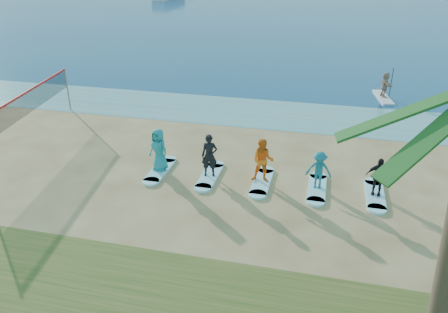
% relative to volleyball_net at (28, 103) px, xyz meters
% --- Properties ---
extents(ground, '(600.00, 600.00, 0.00)m').
position_rel_volleyball_net_xyz_m(ground, '(10.57, -3.99, -1.90)').
color(ground, tan).
rests_on(ground, ground).
extents(shallow_water, '(600.00, 600.00, 0.00)m').
position_rel_volleyball_net_xyz_m(shallow_water, '(10.57, 6.51, -1.90)').
color(shallow_water, teal).
rests_on(shallow_water, ground).
extents(volleyball_net, '(1.49, 8.98, 2.50)m').
position_rel_volleyball_net_xyz_m(volleyball_net, '(0.00, 0.00, 0.00)').
color(volleyball_net, gray).
rests_on(volleyball_net, ground).
extents(paddleboard, '(1.14, 3.07, 0.12)m').
position_rel_volleyball_net_xyz_m(paddleboard, '(17.60, 11.18, -1.84)').
color(paddleboard, silver).
rests_on(paddleboard, ground).
extents(paddleboarder, '(0.82, 1.51, 1.55)m').
position_rel_volleyball_net_xyz_m(paddleboarder, '(17.60, 11.18, -1.01)').
color(paddleboarder, tan).
rests_on(paddleboarder, paddleboard).
extents(surfboard_0, '(0.70, 2.20, 0.09)m').
position_rel_volleyball_net_xyz_m(surfboard_0, '(7.42, -1.82, -1.86)').
color(surfboard_0, '#A4F2FF').
rests_on(surfboard_0, ground).
extents(student_0, '(1.06, 0.88, 1.85)m').
position_rel_volleyball_net_xyz_m(student_0, '(7.42, -1.82, -0.89)').
color(student_0, teal).
rests_on(student_0, surfboard_0).
extents(surfboard_1, '(0.70, 2.20, 0.09)m').
position_rel_volleyball_net_xyz_m(surfboard_1, '(9.64, -1.82, -1.86)').
color(surfboard_1, '#A4F2FF').
rests_on(surfboard_1, ground).
extents(student_1, '(0.72, 0.54, 1.80)m').
position_rel_volleyball_net_xyz_m(student_1, '(9.64, -1.82, -0.91)').
color(student_1, black).
rests_on(student_1, surfboard_1).
extents(surfboard_2, '(0.70, 2.20, 0.09)m').
position_rel_volleyball_net_xyz_m(surfboard_2, '(11.85, -1.82, -1.86)').
color(surfboard_2, '#A4F2FF').
rests_on(surfboard_2, ground).
extents(student_2, '(0.93, 0.74, 1.83)m').
position_rel_volleyball_net_xyz_m(student_2, '(11.85, -1.82, -0.90)').
color(student_2, orange).
rests_on(student_2, surfboard_2).
extents(surfboard_3, '(0.70, 2.20, 0.09)m').
position_rel_volleyball_net_xyz_m(surfboard_3, '(14.06, -1.82, -1.86)').
color(surfboard_3, '#A4F2FF').
rests_on(surfboard_3, ground).
extents(student_3, '(1.01, 0.59, 1.54)m').
position_rel_volleyball_net_xyz_m(student_3, '(14.06, -1.82, -1.04)').
color(student_3, '#1A6E7E').
rests_on(student_3, surfboard_3).
extents(surfboard_4, '(0.70, 2.20, 0.09)m').
position_rel_volleyball_net_xyz_m(surfboard_4, '(16.27, -1.82, -1.86)').
color(surfboard_4, '#A4F2FF').
rests_on(surfboard_4, ground).
extents(student_4, '(0.93, 0.49, 1.52)m').
position_rel_volleyball_net_xyz_m(student_4, '(16.27, -1.82, -1.06)').
color(student_4, black).
rests_on(student_4, surfboard_4).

